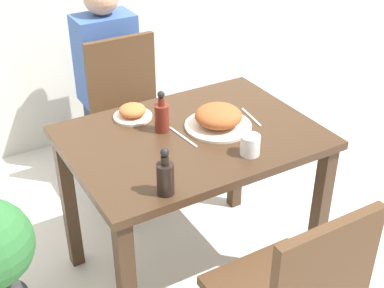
{
  "coord_description": "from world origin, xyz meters",
  "views": [
    {
      "loc": [
        -0.98,
        -1.68,
        1.89
      ],
      "look_at": [
        0.0,
        0.0,
        0.72
      ],
      "focal_mm": 50.0,
      "sensor_mm": 36.0,
      "label": 1
    }
  ],
  "objects_px": {
    "condiment_bottle": "(165,177)",
    "person_figure": "(108,79)",
    "drink_cup": "(250,145)",
    "chair_far": "(132,112)",
    "sauce_bottle": "(162,116)",
    "food_plate": "(218,118)",
    "side_plate": "(133,112)"
  },
  "relations": [
    {
      "from": "side_plate",
      "to": "sauce_bottle",
      "type": "xyz_separation_m",
      "value": [
        0.06,
        -0.17,
        0.04
      ]
    },
    {
      "from": "drink_cup",
      "to": "sauce_bottle",
      "type": "relative_size",
      "value": 0.45
    },
    {
      "from": "chair_far",
      "to": "side_plate",
      "type": "distance_m",
      "value": 0.6
    },
    {
      "from": "condiment_bottle",
      "to": "person_figure",
      "type": "bearing_deg",
      "value": 76.05
    },
    {
      "from": "food_plate",
      "to": "sauce_bottle",
      "type": "xyz_separation_m",
      "value": [
        -0.22,
        0.09,
        0.03
      ]
    },
    {
      "from": "food_plate",
      "to": "person_figure",
      "type": "height_order",
      "value": "person_figure"
    },
    {
      "from": "condiment_bottle",
      "to": "person_figure",
      "type": "xyz_separation_m",
      "value": [
        0.35,
        1.42,
        -0.26
      ]
    },
    {
      "from": "drink_cup",
      "to": "condiment_bottle",
      "type": "bearing_deg",
      "value": -171.19
    },
    {
      "from": "sauce_bottle",
      "to": "person_figure",
      "type": "relative_size",
      "value": 0.16
    },
    {
      "from": "drink_cup",
      "to": "condiment_bottle",
      "type": "relative_size",
      "value": 0.45
    },
    {
      "from": "condiment_bottle",
      "to": "person_figure",
      "type": "relative_size",
      "value": 0.16
    },
    {
      "from": "condiment_bottle",
      "to": "drink_cup",
      "type": "bearing_deg",
      "value": 8.81
    },
    {
      "from": "sauce_bottle",
      "to": "side_plate",
      "type": "bearing_deg",
      "value": 109.43
    },
    {
      "from": "chair_far",
      "to": "person_figure",
      "type": "distance_m",
      "value": 0.36
    },
    {
      "from": "sauce_bottle",
      "to": "condiment_bottle",
      "type": "relative_size",
      "value": 1.0
    },
    {
      "from": "sauce_bottle",
      "to": "food_plate",
      "type": "bearing_deg",
      "value": -23.03
    },
    {
      "from": "side_plate",
      "to": "sauce_bottle",
      "type": "relative_size",
      "value": 0.93
    },
    {
      "from": "chair_far",
      "to": "sauce_bottle",
      "type": "relative_size",
      "value": 4.93
    },
    {
      "from": "chair_far",
      "to": "sauce_bottle",
      "type": "height_order",
      "value": "sauce_bottle"
    },
    {
      "from": "drink_cup",
      "to": "condiment_bottle",
      "type": "distance_m",
      "value": 0.41
    },
    {
      "from": "food_plate",
      "to": "drink_cup",
      "type": "relative_size",
      "value": 3.48
    },
    {
      "from": "food_plate",
      "to": "drink_cup",
      "type": "bearing_deg",
      "value": -92.35
    },
    {
      "from": "food_plate",
      "to": "condiment_bottle",
      "type": "xyz_separation_m",
      "value": [
        -0.42,
        -0.31,
        0.03
      ]
    },
    {
      "from": "side_plate",
      "to": "person_figure",
      "type": "relative_size",
      "value": 0.15
    },
    {
      "from": "drink_cup",
      "to": "person_figure",
      "type": "bearing_deg",
      "value": 92.33
    },
    {
      "from": "food_plate",
      "to": "person_figure",
      "type": "xyz_separation_m",
      "value": [
        -0.07,
        1.11,
        -0.23
      ]
    },
    {
      "from": "side_plate",
      "to": "condiment_bottle",
      "type": "height_order",
      "value": "condiment_bottle"
    },
    {
      "from": "side_plate",
      "to": "person_figure",
      "type": "xyz_separation_m",
      "value": [
        0.22,
        0.85,
        -0.21
      ]
    },
    {
      "from": "food_plate",
      "to": "person_figure",
      "type": "bearing_deg",
      "value": 93.37
    },
    {
      "from": "chair_far",
      "to": "condiment_bottle",
      "type": "bearing_deg",
      "value": -107.85
    },
    {
      "from": "drink_cup",
      "to": "person_figure",
      "type": "relative_size",
      "value": 0.07
    },
    {
      "from": "chair_far",
      "to": "food_plate",
      "type": "distance_m",
      "value": 0.81
    }
  ]
}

